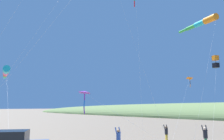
# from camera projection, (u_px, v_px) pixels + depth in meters

# --- Properties ---
(person_adult_flyer) EXTENTS (0.54, 0.60, 1.70)m
(person_adult_flyer) POSITION_uv_depth(u_px,v_px,m) (118.00, 138.00, 16.98)
(person_adult_flyer) COLOR #8E6B9E
(person_adult_flyer) RESTS_ON ground_plane
(person_child_green_jacket) EXTENTS (0.63, 0.62, 1.77)m
(person_child_green_jacket) POSITION_uv_depth(u_px,v_px,m) (205.00, 135.00, 18.09)
(person_child_green_jacket) COLOR #3D7F51
(person_child_green_jacket) RESTS_ON ground_plane
(person_child_grey_jacket) EXTENTS (0.53, 0.56, 1.55)m
(person_child_grey_jacket) POSITION_uv_depth(u_px,v_px,m) (166.00, 132.00, 21.21)
(person_child_grey_jacket) COLOR gold
(person_child_grey_jacket) RESTS_ON ground_plane
(kite_windsock_blue_topmost) EXTENTS (11.59, 7.11, 14.49)m
(kite_windsock_blue_topmost) POSITION_uv_depth(u_px,v_px,m) (201.00, 23.00, 28.90)
(kite_windsock_blue_topmost) COLOR orange
(kite_windsock_blue_topmost) RESTS_ON ground_plane
(kite_windsock_teal_far_right) EXTENTS (6.59, 21.13, 7.98)m
(kite_windsock_teal_far_right) POSITION_uv_depth(u_px,v_px,m) (6.00, 72.00, 28.12)
(kite_windsock_teal_far_right) COLOR #1EB7C6
(kite_windsock_teal_far_right) RESTS_ON ground_plane
(kite_delta_purple_drifting) EXTENTS (4.06, 7.90, 4.83)m
(kite_delta_purple_drifting) POSITION_uv_depth(u_px,v_px,m) (85.00, 93.00, 21.95)
(kite_delta_purple_drifting) COLOR purple
(kite_delta_purple_drifting) RESTS_ON ground_plane
(kite_delta_long_streamer_right) EXTENTS (14.96, 5.82, 7.65)m
(kite_delta_long_streamer_right) POSITION_uv_depth(u_px,v_px,m) (190.00, 79.00, 33.26)
(kite_delta_long_streamer_right) COLOR orange
(kite_delta_long_streamer_right) RESTS_ON ground_plane
(kite_box_red_high_left) EXTENTS (11.44, 3.81, 9.34)m
(kite_box_red_high_left) POSITION_uv_depth(u_px,v_px,m) (216.00, 62.00, 27.04)
(kite_box_red_high_left) COLOR orange
(kite_box_red_high_left) RESTS_ON ground_plane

